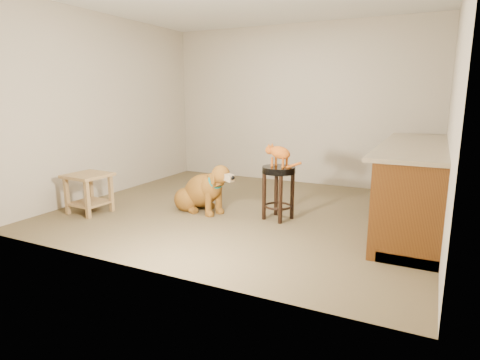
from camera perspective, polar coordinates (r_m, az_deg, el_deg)
The scene contains 8 objects.
floor at distance 5.20m, azimuth 0.90°, elevation -4.41°, with size 4.50×4.00×0.01m, color brown.
room_shell at distance 4.99m, azimuth 0.97°, elevation 14.37°, with size 4.54×4.04×2.62m.
cabinet_run at distance 4.93m, azimuth 23.44°, elevation -1.09°, with size 0.70×2.56×0.94m.
padded_stool at distance 4.78m, azimuth 5.49°, elevation -0.30°, with size 0.41×0.41×0.64m.
wood_stool at distance 6.28m, azimuth 23.23°, elevation 0.98°, with size 0.39×0.39×0.72m.
side_table at distance 5.39m, azimuth -20.73°, elevation -0.98°, with size 0.51×0.51×0.50m.
golden_retriever at distance 5.15m, azimuth -5.41°, elevation -1.68°, with size 1.04×0.64×0.69m.
tabby_kitten at distance 4.72m, azimuth 5.48°, elevation 3.84°, with size 0.47×0.21×0.29m.
Camera 1 is at (2.13, -4.51, 1.47)m, focal length 30.00 mm.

